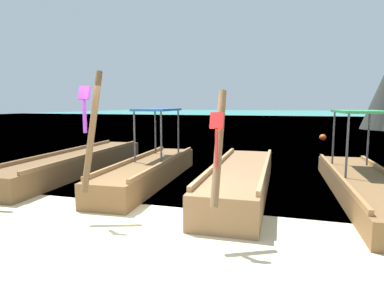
# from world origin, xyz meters

# --- Properties ---
(ground) EXTENTS (120.00, 120.00, 0.00)m
(ground) POSITION_xyz_m (0.00, 0.00, 0.00)
(ground) COLOR beige
(sea_water) EXTENTS (120.00, 120.00, 0.00)m
(sea_water) POSITION_xyz_m (0.00, 61.14, 0.00)
(sea_water) COLOR #2DB29E
(sea_water) RESTS_ON ground
(longtail_boat_turquoise_ribbon) EXTENTS (1.59, 7.24, 2.50)m
(longtail_boat_turquoise_ribbon) POSITION_xyz_m (-3.92, 3.61, 0.31)
(longtail_boat_turquoise_ribbon) COLOR brown
(longtail_boat_turquoise_ribbon) RESTS_ON ground
(longtail_boat_violet_ribbon) EXTENTS (1.38, 6.14, 2.79)m
(longtail_boat_violet_ribbon) POSITION_xyz_m (-1.20, 3.08, 0.36)
(longtail_boat_violet_ribbon) COLOR brown
(longtail_boat_violet_ribbon) RESTS_ON ground
(longtail_boat_red_ribbon) EXTENTS (1.37, 6.16, 2.38)m
(longtail_boat_red_ribbon) POSITION_xyz_m (1.38, 2.63, 0.34)
(longtail_boat_red_ribbon) COLOR olive
(longtail_boat_red_ribbon) RESTS_ON ground
(longtail_boat_orange_ribbon) EXTENTS (1.52, 6.88, 2.79)m
(longtail_boat_orange_ribbon) POSITION_xyz_m (4.19, 3.11, 0.31)
(longtail_boat_orange_ribbon) COLOR brown
(longtail_boat_orange_ribbon) RESTS_ON ground
(mooring_buoy_near) EXTENTS (0.39, 0.39, 0.39)m
(mooring_buoy_near) POSITION_xyz_m (4.36, 15.58, 0.20)
(mooring_buoy_near) COLOR #EA5119
(mooring_buoy_near) RESTS_ON sea_water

